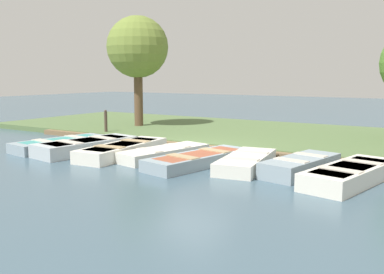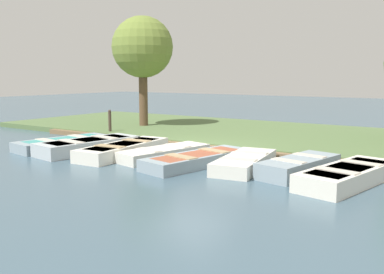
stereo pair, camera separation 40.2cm
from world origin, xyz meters
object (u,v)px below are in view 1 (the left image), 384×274
(rowboat_1, at_px, (87,146))
(rowboat_3, at_px, (164,153))
(rowboat_4, at_px, (199,159))
(mooring_post_near, at_px, (106,123))
(rowboat_2, at_px, (123,149))
(park_tree_far_left, at_px, (138,48))
(rowboat_0, at_px, (61,144))
(rowboat_6, at_px, (301,165))
(rowboat_5, at_px, (246,161))
(rowboat_7, at_px, (351,174))

(rowboat_1, xyz_separation_m, rowboat_3, (-0.53, 2.72, -0.05))
(rowboat_4, relative_size, mooring_post_near, 3.24)
(rowboat_2, relative_size, park_tree_far_left, 0.70)
(rowboat_0, relative_size, rowboat_4, 0.95)
(rowboat_6, bearing_deg, rowboat_0, -74.25)
(rowboat_5, height_order, rowboat_6, rowboat_6)
(rowboat_1, height_order, rowboat_5, rowboat_1)
(rowboat_3, relative_size, mooring_post_near, 2.84)
(rowboat_0, bearing_deg, mooring_post_near, -158.33)
(rowboat_2, xyz_separation_m, rowboat_7, (-0.23, 6.80, 0.01))
(rowboat_2, bearing_deg, rowboat_1, -85.98)
(rowboat_3, distance_m, rowboat_7, 5.46)
(rowboat_7, bearing_deg, rowboat_1, -75.12)
(rowboat_3, distance_m, mooring_post_near, 5.36)
(rowboat_0, relative_size, rowboat_2, 0.96)
(rowboat_2, distance_m, park_tree_far_left, 7.29)
(rowboat_1, height_order, rowboat_7, rowboat_1)
(rowboat_3, height_order, rowboat_7, rowboat_7)
(park_tree_far_left, bearing_deg, rowboat_5, 57.67)
(rowboat_0, distance_m, park_tree_far_left, 6.52)
(rowboat_0, relative_size, mooring_post_near, 3.09)
(rowboat_6, relative_size, park_tree_far_left, 0.53)
(rowboat_0, height_order, rowboat_3, rowboat_0)
(rowboat_1, bearing_deg, rowboat_3, 109.71)
(rowboat_1, relative_size, rowboat_5, 1.19)
(rowboat_2, bearing_deg, park_tree_far_left, -149.77)
(rowboat_6, distance_m, rowboat_7, 1.32)
(rowboat_2, relative_size, rowboat_7, 1.06)
(rowboat_1, relative_size, rowboat_7, 1.04)
(rowboat_5, relative_size, rowboat_6, 1.08)
(rowboat_3, bearing_deg, rowboat_7, 100.80)
(rowboat_2, distance_m, mooring_post_near, 4.42)
(rowboat_0, xyz_separation_m, rowboat_6, (-0.66, 8.18, 0.04))
(rowboat_1, xyz_separation_m, mooring_post_near, (-3.03, -2.00, 0.34))
(rowboat_0, xyz_separation_m, mooring_post_near, (-2.96, -0.71, 0.38))
(mooring_post_near, xyz_separation_m, park_tree_far_left, (-2.42, -0.24, 3.16))
(rowboat_4, xyz_separation_m, mooring_post_near, (-2.78, -6.13, 0.39))
(rowboat_5, height_order, mooring_post_near, mooring_post_near)
(mooring_post_near, height_order, park_tree_far_left, park_tree_far_left)
(rowboat_4, bearing_deg, park_tree_far_left, -117.43)
(rowboat_7, bearing_deg, rowboat_0, -75.96)
(rowboat_5, bearing_deg, rowboat_2, -93.22)
(rowboat_5, height_order, park_tree_far_left, park_tree_far_left)
(rowboat_1, height_order, rowboat_4, rowboat_1)
(rowboat_4, xyz_separation_m, rowboat_6, (-0.48, 2.76, 0.05))
(rowboat_7, bearing_deg, mooring_post_near, -92.48)
(rowboat_4, distance_m, rowboat_5, 1.33)
(rowboat_7, bearing_deg, rowboat_3, -79.16)
(rowboat_2, bearing_deg, rowboat_5, 91.50)
(rowboat_5, bearing_deg, rowboat_3, -97.23)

